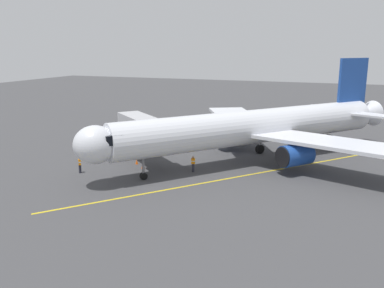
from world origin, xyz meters
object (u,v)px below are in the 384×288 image
Objects in this scene: safety_cone_nose_right at (137,162)px; belt_loader_near_nose at (345,144)px; ground_crew_wing_walker at (193,164)px; airplane at (256,127)px; safety_cone_nose_left at (143,166)px; ground_crew_loader at (133,148)px; safety_cone_wing_port at (146,146)px; safety_cone_wing_starboard at (118,145)px; jet_bridge at (145,131)px; ground_crew_marshaller at (80,165)px.

belt_loader_near_nose is at bearing -144.18° from safety_cone_nose_right.
belt_loader_near_nose is (-14.75, -16.06, -0.17)m from ground_crew_wing_walker.
ground_crew_wing_walker is at bearing 51.01° from airplane.
safety_cone_nose_right is at bearing 26.31° from airplane.
safety_cone_nose_left is 1.87m from safety_cone_nose_right.
safety_cone_nose_left is at bearing 130.24° from ground_crew_loader.
belt_loader_near_nose reaches higher than safety_cone_wing_port.
safety_cone_wing_starboard is (13.03, -6.37, -0.61)m from ground_crew_wing_walker.
jet_bridge is 25.86m from belt_loader_near_nose.
safety_cone_wing_port is at bearing 19.70° from belt_loader_near_nose.
safety_cone_wing_starboard is at bearing -36.78° from ground_crew_loader.
ground_crew_wing_walker is at bearing 153.94° from safety_cone_wing_starboard.
ground_crew_marshaller is 3.11× the size of safety_cone_nose_left.
ground_crew_loader is 5.76m from safety_cone_nose_left.
safety_cone_nose_left is (-0.65, 2.03, -3.49)m from jet_bridge.
airplane reaches higher than safety_cone_nose_right.
ground_crew_marshaller is at bearing 100.95° from safety_cone_wing_starboard.
ground_crew_marshaller reaches higher than safety_cone_nose_left.
ground_crew_loader is 3.91m from safety_cone_wing_port.
ground_crew_marshaller is at bearing 51.30° from jet_bridge.
ground_crew_marshaller reaches higher than safety_cone_nose_right.
safety_cone_wing_port is at bearing -96.77° from ground_crew_marshaller.
ground_crew_loader is at bearing -101.34° from ground_crew_marshaller.
belt_loader_near_nose is at bearing -160.30° from safety_cone_wing_port.
belt_loader_near_nose is at bearing -132.56° from ground_crew_wing_walker.
ground_crew_marshaller is 11.85m from ground_crew_wing_walker.
safety_cone_nose_right is (6.96, -0.39, -0.61)m from ground_crew_wing_walker.
safety_cone_wing_port is 1.00× the size of safety_cone_wing_starboard.
jet_bridge is 4.09m from safety_cone_nose_left.
ground_crew_wing_walker is at bearing 169.04° from jet_bridge.
ground_crew_marshaller is at bearing 78.66° from ground_crew_loader.
ground_crew_wing_walker is 21.81m from belt_loader_near_nose.
belt_loader_near_nose reaches higher than ground_crew_loader.
jet_bridge is 2.30× the size of belt_loader_near_nose.
safety_cone_nose_right is 1.00× the size of safety_cone_wing_starboard.
safety_cone_nose_right is at bearing -127.80° from ground_crew_marshaller.
belt_loader_near_nose is (-20.94, -14.87, -3.05)m from jet_bridge.
safety_cone_nose_right and safety_cone_wing_port have the same top height.
safety_cone_nose_left is at bearing 115.45° from safety_cone_wing_port.
belt_loader_near_nose is 7.91× the size of safety_cone_wing_starboard.
ground_crew_loader is (14.42, 2.85, -3.12)m from airplane.
safety_cone_nose_right is at bearing 109.61° from safety_cone_wing_port.
airplane is 14.00m from belt_loader_near_nose.
ground_crew_loader is at bearing -20.96° from ground_crew_wing_walker.
airplane is 7.75× the size of belt_loader_near_nose.
safety_cone_wing_starboard is (6.07, -5.98, 0.00)m from safety_cone_nose_right.
ground_crew_loader is 3.94m from safety_cone_nose_right.
belt_loader_near_nose is at bearing -141.04° from ground_crew_marshaller.
jet_bridge reaches higher than safety_cone_nose_left.
safety_cone_wing_starboard is (6.84, -5.17, -3.49)m from jet_bridge.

